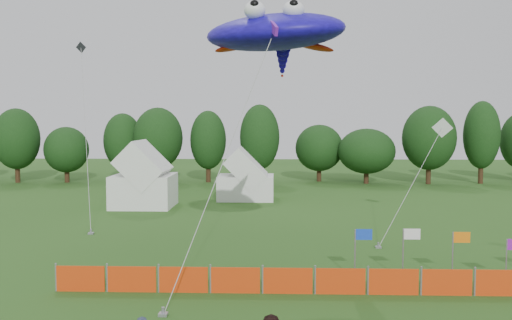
{
  "coord_description": "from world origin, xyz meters",
  "views": [
    {
      "loc": [
        0.73,
        -14.21,
        6.66
      ],
      "look_at": [
        0.0,
        6.0,
        5.2
      ],
      "focal_mm": 40.0,
      "sensor_mm": 36.0,
      "label": 1
    }
  ],
  "objects_px": {
    "tent_right": "(246,180)",
    "barrier_fence": "(340,281)",
    "tent_left": "(144,180)",
    "stingray_kite": "(275,35)"
  },
  "relations": [
    {
      "from": "tent_right",
      "to": "barrier_fence",
      "type": "height_order",
      "value": "tent_right"
    },
    {
      "from": "tent_left",
      "to": "barrier_fence",
      "type": "xyz_separation_m",
      "value": [
        12.48,
        -21.23,
        -1.52
      ]
    },
    {
      "from": "barrier_fence",
      "to": "stingray_kite",
      "type": "height_order",
      "value": "stingray_kite"
    },
    {
      "from": "tent_left",
      "to": "stingray_kite",
      "type": "distance_m",
      "value": 21.86
    },
    {
      "from": "tent_left",
      "to": "stingray_kite",
      "type": "xyz_separation_m",
      "value": [
        9.97,
        -17.6,
        8.29
      ]
    },
    {
      "from": "tent_right",
      "to": "barrier_fence",
      "type": "xyz_separation_m",
      "value": [
        4.95,
        -25.42,
        -1.15
      ]
    },
    {
      "from": "tent_left",
      "to": "barrier_fence",
      "type": "bearing_deg",
      "value": -59.56
    },
    {
      "from": "barrier_fence",
      "to": "stingray_kite",
      "type": "bearing_deg",
      "value": 124.66
    },
    {
      "from": "tent_left",
      "to": "tent_right",
      "type": "distance_m",
      "value": 8.61
    },
    {
      "from": "tent_right",
      "to": "stingray_kite",
      "type": "distance_m",
      "value": 23.57
    }
  ]
}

